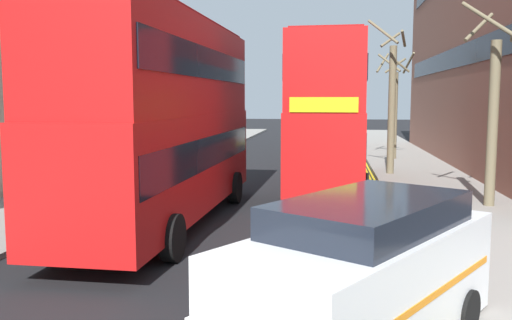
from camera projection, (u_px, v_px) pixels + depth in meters
sidewalk_right at (444, 196)px, 19.21m from camera, size 4.00×80.00×0.14m
sidewalk_left at (94, 187)px, 20.98m from camera, size 4.00×80.00×0.14m
kerb_line_outer at (389, 207)px, 17.54m from camera, size 0.10×56.00×0.01m
kerb_line_inner at (384, 207)px, 17.56m from camera, size 0.10×56.00×0.01m
double_decker_bus_away at (165, 115)px, 14.82m from camera, size 2.99×10.86×5.64m
double_decker_bus_oncoming at (331, 110)px, 21.20m from camera, size 3.09×10.89×5.64m
taxi_minivan at (360, 277)px, 7.36m from camera, size 4.13×5.07×2.12m
street_tree_near at (492, 113)px, 16.77m from camera, size 1.76×2.12×6.23m
street_tree_mid at (395, 105)px, 30.23m from camera, size 2.04×2.11×5.90m
street_tree_far at (392, 104)px, 24.10m from camera, size 1.74×1.74×6.76m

